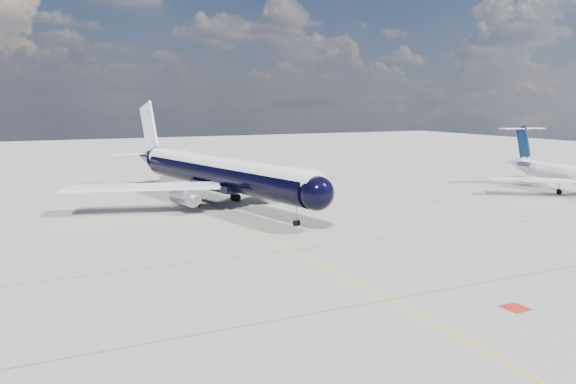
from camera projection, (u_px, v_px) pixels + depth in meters
name	position (u px, v px, depth m)	size (l,w,h in m)	color
ground	(223.00, 213.00, 70.42)	(320.00, 320.00, 0.00)	gray
taxiway_centerline	(237.00, 220.00, 65.96)	(0.16, 160.00, 0.01)	#FCB60D
red_marking	(515.00, 308.00, 37.69)	(1.60, 1.60, 0.01)	maroon
main_airliner	(216.00, 172.00, 76.07)	(39.05, 48.16, 14.03)	black
regional_jet	(567.00, 172.00, 85.61)	(25.27, 29.42, 10.02)	white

